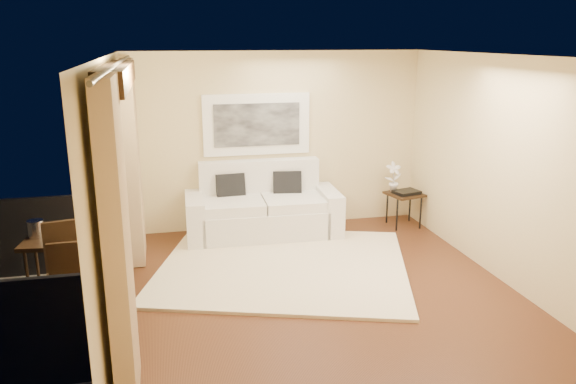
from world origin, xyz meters
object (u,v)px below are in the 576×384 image
object	(u,v)px
balcony_chair_near	(69,263)
orchid	(394,177)
side_table	(404,197)
bistro_table	(53,245)
sofa	(262,210)
balcony_chair_far	(70,273)
ice_bucket	(36,229)

from	to	relation	value
balcony_chair_near	orchid	bearing A→B (deg)	14.20
side_table	bistro_table	bearing A→B (deg)	-163.25
sofa	orchid	size ratio (longest dim) A/B	4.83
side_table	balcony_chair_near	bearing A→B (deg)	-156.69
sofa	balcony_chair_near	bearing A→B (deg)	-137.09
sofa	balcony_chair_near	size ratio (longest dim) A/B	2.18
sofa	side_table	world-z (taller)	sofa
orchid	balcony_chair_near	distance (m)	5.03
side_table	balcony_chair_far	world-z (taller)	balcony_chair_far
side_table	bistro_table	size ratio (longest dim) A/B	0.83
bistro_table	balcony_chair_near	size ratio (longest dim) A/B	0.68
balcony_chair_far	balcony_chair_near	size ratio (longest dim) A/B	0.84
balcony_chair_far	ice_bucket	world-z (taller)	ice_bucket
sofa	balcony_chair_far	xyz separation A→B (m)	(-2.43, -2.14, 0.12)
balcony_chair_far	ice_bucket	bearing A→B (deg)	-58.98
bistro_table	sofa	bearing A→B (deg)	30.61
sofa	ice_bucket	world-z (taller)	sofa
side_table	bistro_table	world-z (taller)	bistro_table
side_table	orchid	xyz separation A→B (m)	(-0.14, 0.14, 0.30)
balcony_chair_far	orchid	bearing A→B (deg)	-156.87
sofa	side_table	xyz separation A→B (m)	(2.25, -0.10, 0.09)
bistro_table	balcony_chair_far	size ratio (longest dim) A/B	0.81
side_table	bistro_table	distance (m)	5.14
sofa	orchid	world-z (taller)	sofa
orchid	balcony_chair_near	world-z (taller)	balcony_chair_near
sofa	ice_bucket	bearing A→B (deg)	-150.31
ice_bucket	balcony_chair_far	bearing A→B (deg)	-56.51
bistro_table	orchid	bearing A→B (deg)	18.69
sofa	bistro_table	world-z (taller)	sofa
side_table	balcony_chair_near	size ratio (longest dim) A/B	0.56
side_table	ice_bucket	world-z (taller)	ice_bucket
balcony_chair_near	ice_bucket	size ratio (longest dim) A/B	5.26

